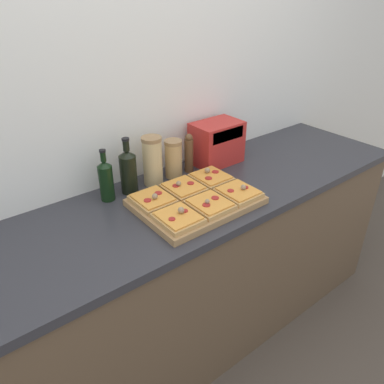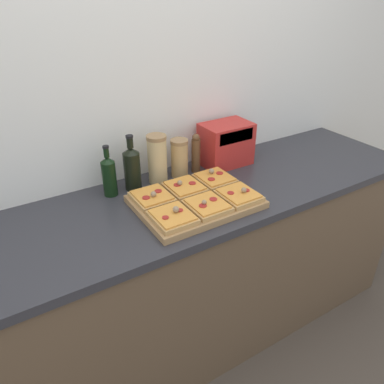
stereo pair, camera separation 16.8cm
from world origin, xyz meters
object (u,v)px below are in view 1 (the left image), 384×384
grain_jar_tall (153,161)px  toaster_oven (217,143)px  wine_bottle (128,171)px  olive_oil_bottle (106,180)px  cutting_board (196,201)px  grain_jar_short (174,159)px  pepper_mill (189,153)px

grain_jar_tall → toaster_oven: (0.41, -0.00, -0.01)m
wine_bottle → olive_oil_bottle: bearing=-180.0°
cutting_board → wine_bottle: (-0.17, 0.29, 0.10)m
cutting_board → wine_bottle: size_ratio=1.94×
olive_oil_bottle → wine_bottle: wine_bottle is taller
grain_jar_short → toaster_oven: (0.29, -0.00, 0.02)m
olive_oil_bottle → cutting_board: bearing=-44.8°
toaster_oven → cutting_board: bearing=-142.5°
olive_oil_bottle → pepper_mill: bearing=0.0°
olive_oil_bottle → grain_jar_short: 0.37m
cutting_board → grain_jar_short: size_ratio=2.67×
wine_bottle → grain_jar_tall: size_ratio=1.11×
wine_bottle → grain_jar_short: bearing=-0.0°
toaster_oven → olive_oil_bottle: bearing=179.9°
cutting_board → pepper_mill: 0.35m
olive_oil_bottle → grain_jar_tall: size_ratio=1.01×
olive_oil_bottle → toaster_oven: 0.66m
olive_oil_bottle → pepper_mill: size_ratio=1.18×
wine_bottle → grain_jar_short: 0.26m
wine_bottle → toaster_oven: wine_bottle is taller
cutting_board → grain_jar_tall: size_ratio=2.15×
cutting_board → toaster_oven: size_ratio=1.83×
wine_bottle → pepper_mill: (0.36, -0.00, -0.01)m
wine_bottle → grain_jar_tall: bearing=-0.0°
toaster_oven → grain_jar_short: bearing=179.8°
grain_jar_tall → toaster_oven: 0.41m
pepper_mill → toaster_oven: size_ratio=0.73×
wine_bottle → pepper_mill: wine_bottle is taller
cutting_board → olive_oil_bottle: 0.42m
wine_bottle → toaster_oven: size_ratio=0.94×
grain_jar_tall → toaster_oven: size_ratio=0.85×
grain_jar_short → cutting_board: bearing=-106.4°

